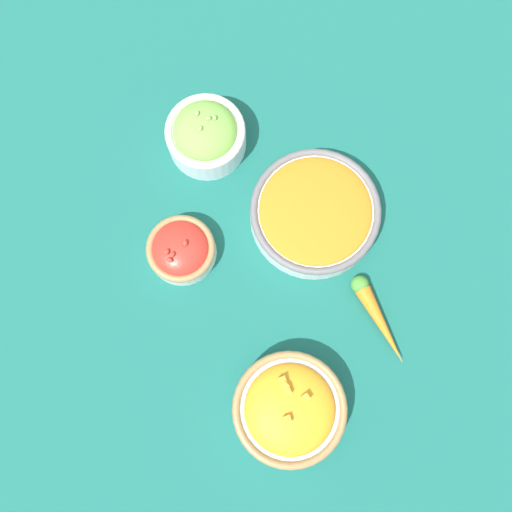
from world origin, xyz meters
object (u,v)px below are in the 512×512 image
bowl_cherry_tomatoes (181,249)px  bowl_carrots (315,213)px  bowl_lettuce (206,135)px  bowl_squash (289,409)px  loose_carrot (377,317)px

bowl_cherry_tomatoes → bowl_carrots: bearing=-120.3°
bowl_cherry_tomatoes → bowl_lettuce: (0.11, -0.16, 0.02)m
bowl_cherry_tomatoes → bowl_squash: 0.30m
bowl_lettuce → bowl_squash: 0.46m
bowl_carrots → bowl_cherry_tomatoes: size_ratio=1.89×
bowl_lettuce → loose_carrot: 0.41m
bowl_carrots → loose_carrot: (-0.19, 0.05, -0.02)m
bowl_carrots → bowl_cherry_tomatoes: bowl_cherry_tomatoes is taller
bowl_carrots → bowl_squash: bearing=125.8°
bowl_squash → bowl_carrots: bearing=-54.2°
bowl_squash → loose_carrot: 0.20m
bowl_carrots → bowl_lettuce: bowl_lettuce is taller
bowl_carrots → bowl_lettuce: 0.22m
bowl_squash → loose_carrot: bowl_squash is taller
bowl_lettuce → bowl_carrots: bearing=-172.0°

